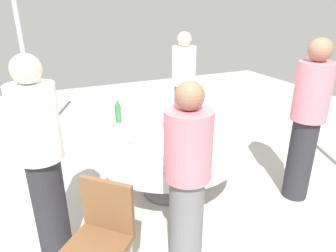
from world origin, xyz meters
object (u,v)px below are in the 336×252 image
(plate_inner, at_px, (214,134))
(wine_glass_outer, at_px, (131,137))
(bottle_clear_far, at_px, (172,144))
(bottle_brown_near, at_px, (191,132))
(person_left, at_px, (187,180))
(chair_rear, at_px, (101,232))
(person_far, at_px, (183,87))
(person_east, at_px, (42,160))
(plate_right, at_px, (191,126))
(wine_glass_east, at_px, (111,120))
(dining_table, at_px, (168,144))
(bottle_green_left, at_px, (118,111))
(plate_front, at_px, (169,139))
(person_near, at_px, (307,120))
(wine_glass_rear, at_px, (164,118))

(plate_inner, bearing_deg, wine_glass_outer, -96.10)
(bottle_clear_far, bearing_deg, bottle_brown_near, 125.16)
(person_left, bearing_deg, chair_rear, 12.06)
(person_far, relative_size, person_east, 0.97)
(plate_right, height_order, person_left, person_left)
(wine_glass_outer, bearing_deg, person_left, 10.99)
(wine_glass_east, relative_size, chair_rear, 0.17)
(dining_table, xyz_separation_m, person_east, (0.42, -1.23, 0.29))
(wine_glass_outer, relative_size, person_left, 0.08)
(dining_table, xyz_separation_m, bottle_green_left, (-0.45, -0.40, 0.28))
(bottle_green_left, xyz_separation_m, plate_right, (0.45, 0.68, -0.12))
(plate_inner, distance_m, plate_front, 0.47)
(plate_inner, xyz_separation_m, person_far, (-1.42, 0.36, 0.10))
(plate_inner, height_order, plate_front, plate_front)
(bottle_green_left, relative_size, person_far, 0.18)
(plate_inner, bearing_deg, person_near, 66.71)
(person_left, bearing_deg, person_far, -99.63)
(plate_front, xyz_separation_m, person_east, (0.21, -1.16, 0.13))
(person_far, distance_m, person_near, 1.85)
(wine_glass_east, xyz_separation_m, chair_rear, (1.26, -0.41, -0.32))
(wine_glass_rear, xyz_separation_m, plate_front, (0.29, -0.06, -0.10))
(bottle_brown_near, xyz_separation_m, wine_glass_east, (-0.66, -0.59, -0.02))
(bottle_brown_near, height_order, bottle_green_left, bottle_green_left)
(wine_glass_rear, bearing_deg, bottle_green_left, -132.39)
(wine_glass_east, relative_size, person_east, 0.09)
(wine_glass_outer, distance_m, person_far, 1.80)
(person_near, xyz_separation_m, chair_rear, (0.32, -2.18, -0.37))
(bottle_green_left, bearing_deg, plate_inner, 48.03)
(plate_front, bearing_deg, wine_glass_outer, -93.98)
(wine_glass_east, height_order, wine_glass_outer, wine_glass_east)
(bottle_green_left, bearing_deg, chair_rear, -20.49)
(dining_table, bearing_deg, person_east, -71.27)
(wine_glass_outer, height_order, wine_glass_rear, wine_glass_rear)
(person_east, bearing_deg, plate_inner, -103.49)
(wine_glass_rear, distance_m, plate_right, 0.31)
(plate_front, relative_size, person_east, 0.12)
(plate_inner, bearing_deg, chair_rear, -62.54)
(plate_right, bearing_deg, bottle_brown_near, -28.92)
(bottle_clear_far, height_order, wine_glass_outer, bottle_clear_far)
(wine_glass_east, distance_m, person_near, 2.00)
(bottle_brown_near, distance_m, plate_right, 0.42)
(bottle_brown_near, relative_size, wine_glass_outer, 1.92)
(plate_front, height_order, person_east, person_east)
(dining_table, xyz_separation_m, wine_glass_east, (-0.30, -0.52, 0.24))
(person_far, relative_size, person_near, 0.96)
(person_near, relative_size, person_east, 1.01)
(plate_front, xyz_separation_m, chair_rear, (0.75, -0.85, -0.23))
(person_east, bearing_deg, chair_rear, -169.31)
(dining_table, distance_m, plate_inner, 0.50)
(bottle_clear_far, distance_m, wine_glass_outer, 0.45)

